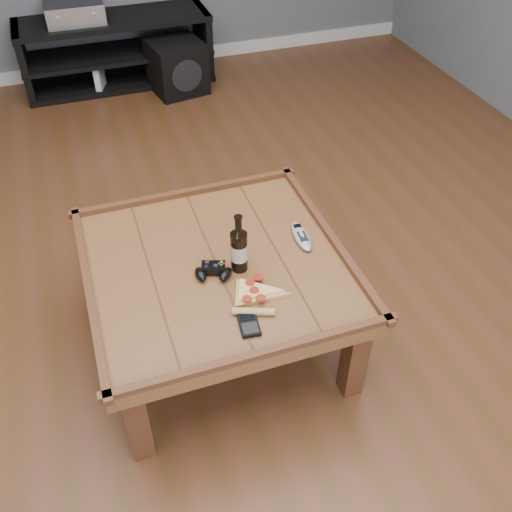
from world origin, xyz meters
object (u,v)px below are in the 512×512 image
object	(u,v)px
pizza_slice	(254,295)
smartphone	(248,323)
beer_bottle	(239,248)
game_controller	(213,272)
subwoofer	(177,67)
game_console	(100,80)
media_console	(117,51)
remote_control	(301,236)
coffee_table	(217,274)
av_receiver	(74,11)

from	to	relation	value
pizza_slice	smartphone	distance (m)	0.14
beer_bottle	game_controller	bearing A→B (deg)	-176.37
pizza_slice	subwoofer	distance (m)	2.72
beer_bottle	game_console	bearing A→B (deg)	95.26
smartphone	pizza_slice	bearing A→B (deg)	69.19
media_console	subwoofer	size ratio (longest dim) A/B	3.25
media_console	game_controller	xyz separation A→B (m)	(-0.03, -2.81, 0.22)
game_controller	subwoofer	xyz separation A→B (m)	(0.42, 2.53, -0.28)
beer_bottle	game_console	size ratio (longest dim) A/B	1.14
game_controller	remote_control	distance (m)	0.41
coffee_table	game_console	distance (m)	2.65
av_receiver	subwoofer	xyz separation A→B (m)	(0.64, -0.27, -0.38)
remote_control	subwoofer	bearing A→B (deg)	93.93
game_console	game_controller	bearing A→B (deg)	-66.56
av_receiver	game_controller	bearing A→B (deg)	-84.98
smartphone	subwoofer	size ratio (longest dim) A/B	0.30
coffee_table	game_console	world-z (taller)	coffee_table
beer_bottle	smartphone	size ratio (longest dim) A/B	1.93
media_console	pizza_slice	distance (m)	2.98
game_controller	av_receiver	world-z (taller)	av_receiver
game_controller	av_receiver	size ratio (longest dim) A/B	0.37
beer_bottle	subwoofer	size ratio (longest dim) A/B	0.58
beer_bottle	remote_control	bearing A→B (deg)	16.49
beer_bottle	game_controller	xyz separation A→B (m)	(-0.11, -0.01, -0.08)
pizza_slice	remote_control	world-z (taller)	same
remote_control	av_receiver	world-z (taller)	av_receiver
smartphone	game_console	distance (m)	3.00
subwoofer	av_receiver	bearing A→B (deg)	146.53
smartphone	subwoofer	world-z (taller)	smartphone
media_console	game_controller	distance (m)	2.82
game_controller	pizza_slice	xyz separation A→B (m)	(0.11, -0.16, -0.01)
game_controller	game_console	size ratio (longest dim) A/B	0.69
coffee_table	game_console	xyz separation A→B (m)	(-0.17, 2.63, -0.29)
coffee_table	remote_control	size ratio (longest dim) A/B	5.24
coffee_table	av_receiver	size ratio (longest dim) A/B	2.55
game_controller	beer_bottle	bearing A→B (deg)	22.85
media_console	pizza_slice	world-z (taller)	media_console
smartphone	media_console	bearing A→B (deg)	96.71
coffee_table	media_console	world-z (taller)	media_console
coffee_table	subwoofer	xyz separation A→B (m)	(0.39, 2.47, -0.21)
pizza_slice	game_console	bearing A→B (deg)	115.59
coffee_table	subwoofer	world-z (taller)	coffee_table
media_console	remote_control	world-z (taller)	media_console
beer_bottle	game_controller	distance (m)	0.13
media_console	remote_control	distance (m)	2.75
game_controller	pizza_slice	bearing A→B (deg)	-35.95
smartphone	subwoofer	distance (m)	2.85
remote_control	game_console	world-z (taller)	remote_control
media_console	pizza_slice	bearing A→B (deg)	-88.43
beer_bottle	subwoofer	bearing A→B (deg)	82.93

